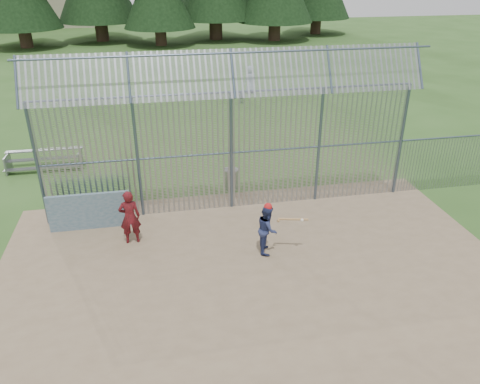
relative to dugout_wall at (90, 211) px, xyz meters
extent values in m
plane|color=#2D511E|center=(4.60, -2.90, -0.62)|extent=(120.00, 120.00, 0.00)
cube|color=#756047|center=(4.60, -3.40, -0.61)|extent=(14.00, 10.00, 0.02)
cube|color=#38566B|center=(0.00, 0.00, 0.00)|extent=(2.50, 0.12, 1.20)
imported|color=navy|center=(5.13, -2.29, 0.13)|extent=(0.68, 0.81, 1.46)
imported|color=maroon|center=(1.27, -1.06, 0.24)|extent=(0.64, 0.44, 1.69)
imported|color=gray|center=(8.46, 15.74, 0.24)|extent=(0.98, 0.82, 1.72)
imported|color=slate|center=(7.42, 13.33, -0.20)|extent=(0.53, 0.40, 0.83)
sphere|color=red|center=(5.13, -2.29, 0.84)|extent=(0.23, 0.23, 0.23)
cylinder|color=#AA7F4C|center=(5.83, -2.44, 0.46)|extent=(0.84, 0.26, 0.07)
sphere|color=#AA7F4C|center=(5.40, -2.44, 0.46)|extent=(0.09, 0.09, 0.09)
sphere|color=white|center=(6.05, -2.57, 0.48)|extent=(0.09, 0.09, 0.09)
cylinder|color=gray|center=(4.84, 2.10, -0.27)|extent=(0.52, 0.52, 0.70)
cylinder|color=#9EA0A5|center=(4.84, 2.10, 0.10)|extent=(0.56, 0.56, 0.05)
sphere|color=#9EA0A5|center=(4.84, 2.10, 0.15)|extent=(0.10, 0.10, 0.10)
cube|color=slate|center=(-2.28, 4.90, -0.42)|extent=(3.00, 0.25, 0.05)
cube|color=slate|center=(-2.28, 5.25, -0.17)|extent=(3.00, 0.25, 0.05)
cube|color=gray|center=(-2.28, 5.60, 0.08)|extent=(3.00, 0.25, 0.05)
cube|color=gray|center=(-3.68, 5.25, -0.27)|extent=(0.06, 0.90, 0.70)
cube|color=slate|center=(-0.88, 5.25, -0.27)|extent=(0.06, 0.90, 0.70)
cylinder|color=#47566B|center=(-1.40, 0.60, 1.38)|extent=(0.10, 0.10, 4.00)
cylinder|color=#47566B|center=(1.60, 0.60, 1.38)|extent=(0.10, 0.10, 4.00)
cylinder|color=#47566B|center=(4.60, 0.60, 1.38)|extent=(0.10, 0.10, 4.00)
cylinder|color=#47566B|center=(7.60, 0.60, 1.38)|extent=(0.10, 0.10, 4.00)
cylinder|color=#47566B|center=(10.60, 0.60, 1.38)|extent=(0.10, 0.10, 4.00)
cylinder|color=#47566B|center=(4.60, 0.60, 3.38)|extent=(12.00, 0.07, 0.07)
cylinder|color=#47566B|center=(4.60, 0.60, 1.38)|extent=(12.00, 0.06, 0.06)
cube|color=gray|center=(4.60, 0.60, 1.38)|extent=(12.00, 0.02, 4.00)
cube|color=gray|center=(4.60, 0.23, 4.03)|extent=(12.00, 0.77, 1.31)
cylinder|color=#47566B|center=(10.60, 0.60, 0.38)|extent=(0.08, 0.08, 2.00)
cylinder|color=#332319|center=(-9.40, 37.10, 0.91)|extent=(1.19, 1.19, 3.06)
cylinder|color=#332319|center=(-2.40, 40.10, 1.09)|extent=(1.33, 1.33, 3.42)
cylinder|color=#332319|center=(3.60, 36.10, 0.82)|extent=(1.12, 1.12, 2.88)
cylinder|color=#332319|center=(9.60, 39.10, 1.18)|extent=(1.40, 1.40, 3.60)
cylinder|color=#332319|center=(15.60, 37.10, 1.00)|extent=(1.26, 1.26, 3.24)
cylinder|color=#332319|center=(21.60, 41.10, 0.91)|extent=(1.19, 1.19, 3.06)
cube|color=#B2A58C|center=(-7.40, 55.10, 2.38)|extent=(8.00, 7.00, 6.00)
camera|label=1|loc=(2.20, -13.43, 6.99)|focal=35.00mm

